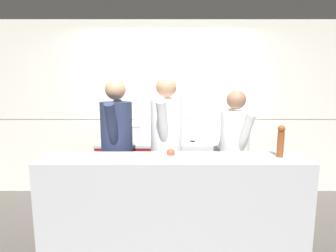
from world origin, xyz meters
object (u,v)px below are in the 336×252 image
(mixing_bowl_steel, at_px, (188,137))
(chef_sous, at_px, (167,145))
(chefs_knife, at_px, (198,142))
(stock_pot, at_px, (132,132))
(oven_range, at_px, (133,171))
(pepper_mill, at_px, (281,141))
(chef_line, at_px, (234,153))
(plated_dish_main, at_px, (171,155))
(chef_head_cook, at_px, (117,147))

(mixing_bowl_steel, bearing_deg, chef_sous, -114.47)
(chefs_knife, bearing_deg, stock_pot, 170.76)
(chefs_knife, bearing_deg, oven_range, 173.60)
(chefs_knife, bearing_deg, pepper_mill, -58.63)
(oven_range, bearing_deg, chef_sous, -52.91)
(oven_range, height_order, chef_line, chef_line)
(mixing_bowl_steel, bearing_deg, pepper_mill, -56.25)
(oven_range, relative_size, plated_dish_main, 3.97)
(stock_pot, distance_m, pepper_mill, 2.00)
(mixing_bowl_steel, xyz_separation_m, chef_line, (0.48, -0.69, -0.05))
(mixing_bowl_steel, bearing_deg, chef_line, -55.16)
(stock_pot, relative_size, chef_head_cook, 0.16)
(oven_range, relative_size, chef_head_cook, 0.52)
(stock_pot, bearing_deg, chef_sous, -54.31)
(stock_pot, bearing_deg, chef_line, -29.94)
(stock_pot, relative_size, chefs_knife, 0.73)
(mixing_bowl_steel, relative_size, chef_head_cook, 0.12)
(chef_line, bearing_deg, plated_dish_main, -162.10)
(chefs_knife, bearing_deg, chef_head_cook, -149.01)
(chefs_knife, height_order, chef_sous, chef_sous)
(plated_dish_main, relative_size, pepper_mill, 0.75)
(oven_range, xyz_separation_m, chefs_knife, (0.91, -0.10, 0.44))
(chefs_knife, bearing_deg, chef_line, -59.30)
(stock_pot, distance_m, chefs_knife, 0.94)
(oven_range, xyz_separation_m, pepper_mill, (1.57, -1.17, 0.69))
(oven_range, bearing_deg, plated_dish_main, -65.65)
(stock_pot, relative_size, mixing_bowl_steel, 1.33)
(chef_line, bearing_deg, chefs_knife, 104.92)
(oven_range, bearing_deg, chef_head_cook, -96.07)
(stock_pot, distance_m, mixing_bowl_steel, 0.79)
(stock_pot, xyz_separation_m, chef_line, (1.27, -0.73, -0.12))
(oven_range, xyz_separation_m, chef_head_cook, (-0.07, -0.70, 0.51))
(stock_pot, height_order, chef_line, chef_line)
(stock_pot, xyz_separation_m, pepper_mill, (1.58, -1.22, 0.13))
(oven_range, height_order, stock_pot, stock_pot)
(chef_head_cook, bearing_deg, chef_sous, 6.38)
(plated_dish_main, bearing_deg, pepper_mill, -0.18)
(chef_head_cook, height_order, chef_sous, chef_sous)
(pepper_mill, bearing_deg, chef_head_cook, 163.81)
(oven_range, bearing_deg, chefs_knife, -6.40)
(pepper_mill, distance_m, chef_sous, 1.22)
(mixing_bowl_steel, distance_m, chefs_knife, 0.18)
(mixing_bowl_steel, bearing_deg, stock_pot, 177.07)
(chef_sous, relative_size, chef_line, 1.09)
(chef_head_cook, relative_size, chef_sous, 0.98)
(oven_range, xyz_separation_m, chef_line, (1.26, -0.68, 0.44))
(plated_dish_main, height_order, pepper_mill, pepper_mill)
(stock_pot, relative_size, chef_sous, 0.16)
(pepper_mill, relative_size, chef_head_cook, 0.18)
(chefs_knife, bearing_deg, mixing_bowl_steel, 141.02)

